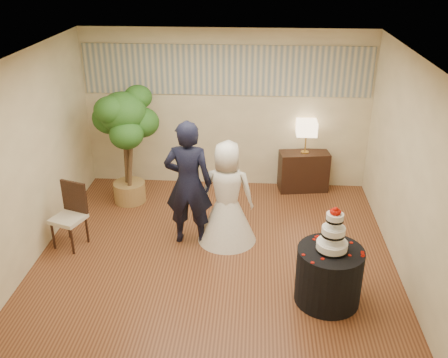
# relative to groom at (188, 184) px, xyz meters

# --- Properties ---
(floor) EXTENTS (5.00, 5.00, 0.00)m
(floor) POSITION_rel_groom_xyz_m (0.41, -0.44, -0.94)
(floor) COLOR brown
(floor) RESTS_ON ground
(ceiling) EXTENTS (5.00, 5.00, 0.00)m
(ceiling) POSITION_rel_groom_xyz_m (0.41, -0.44, 1.86)
(ceiling) COLOR white
(ceiling) RESTS_ON wall_back
(wall_back) EXTENTS (5.00, 0.06, 2.80)m
(wall_back) POSITION_rel_groom_xyz_m (0.41, 2.06, 0.46)
(wall_back) COLOR beige
(wall_back) RESTS_ON ground
(wall_front) EXTENTS (5.00, 0.06, 2.80)m
(wall_front) POSITION_rel_groom_xyz_m (0.41, -2.94, 0.46)
(wall_front) COLOR beige
(wall_front) RESTS_ON ground
(wall_left) EXTENTS (0.06, 5.00, 2.80)m
(wall_left) POSITION_rel_groom_xyz_m (-2.09, -0.44, 0.46)
(wall_left) COLOR beige
(wall_left) RESTS_ON ground
(wall_right) EXTENTS (0.06, 5.00, 2.80)m
(wall_right) POSITION_rel_groom_xyz_m (2.91, -0.44, 0.46)
(wall_right) COLOR beige
(wall_right) RESTS_ON ground
(mural_border) EXTENTS (4.90, 0.02, 0.85)m
(mural_border) POSITION_rel_groom_xyz_m (0.41, 2.04, 1.16)
(mural_border) COLOR #A4A797
(mural_border) RESTS_ON wall_back
(groom) EXTENTS (0.70, 0.47, 1.88)m
(groom) POSITION_rel_groom_xyz_m (0.00, 0.00, 0.00)
(groom) COLOR black
(groom) RESTS_ON floor
(bride) EXTENTS (0.92, 0.92, 1.56)m
(bride) POSITION_rel_groom_xyz_m (0.55, 0.07, -0.16)
(bride) COLOR white
(bride) RESTS_ON floor
(cake_table) EXTENTS (0.92, 0.92, 0.73)m
(cake_table) POSITION_rel_groom_xyz_m (1.87, -1.26, -0.58)
(cake_table) COLOR black
(cake_table) RESTS_ON floor
(wedding_cake) EXTENTS (0.38, 0.38, 0.58)m
(wedding_cake) POSITION_rel_groom_xyz_m (1.87, -1.26, 0.08)
(wedding_cake) COLOR white
(wedding_cake) RESTS_ON cake_table
(console) EXTENTS (0.91, 0.51, 0.72)m
(console) POSITION_rel_groom_xyz_m (1.80, 1.86, -0.58)
(console) COLOR black
(console) RESTS_ON floor
(table_lamp) EXTENTS (0.35, 0.35, 0.58)m
(table_lamp) POSITION_rel_groom_xyz_m (1.80, 1.86, 0.07)
(table_lamp) COLOR beige
(table_lamp) RESTS_ON console
(ficus_tree) EXTENTS (1.34, 1.34, 2.03)m
(ficus_tree) POSITION_rel_groom_xyz_m (-1.20, 1.20, 0.07)
(ficus_tree) COLOR #26571B
(ficus_tree) RESTS_ON floor
(side_chair) EXTENTS (0.57, 0.58, 0.96)m
(side_chair) POSITION_rel_groom_xyz_m (-1.72, -0.26, -0.46)
(side_chair) COLOR black
(side_chair) RESTS_ON floor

